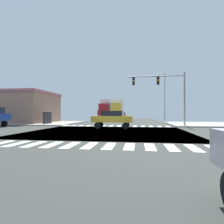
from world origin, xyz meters
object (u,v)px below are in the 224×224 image
Objects in this scene: bank_building at (9,108)px; sedan_crossing_1 at (122,115)px; box_truck_farside_1 at (118,109)px; traffic_signal_mast at (162,87)px; sedan_middle_4 at (112,118)px; street_lamp at (164,93)px; box_truck_trailing_2 at (106,109)px.

bank_building reaches higher than sedan_crossing_1.
sedan_crossing_1 is (0.00, 13.17, -1.45)m from box_truck_farside_1.
traffic_signal_mast reaches higher than sedan_middle_4.
street_lamp is at bearing 151.40° from box_truck_farside_1.
traffic_signal_mast is 25.10m from bank_building.
street_lamp is 14.53m from box_truck_trailing_2.
box_truck_farside_1 and box_truck_trailing_2 have the same top height.
box_truck_farside_1 is at bearing -175.15° from sedan_middle_4.
box_truck_trailing_2 is (13.93, 15.05, -0.01)m from bank_building.
bank_building is at bearing 47.22° from box_truck_trailing_2.
street_lamp is 1.29× the size of box_truck_trailing_2.
bank_building is at bearing 38.49° from box_truck_farside_1.
box_truck_farside_1 is at bearing 152.05° from box_truck_trailing_2.
traffic_signal_mast reaches higher than box_truck_farside_1.
sedan_middle_4 is at bearing -143.07° from traffic_signal_mast.
sedan_crossing_1 is at bearing -104.53° from box_truck_trailing_2.
sedan_crossing_1 is 1.00× the size of sedan_middle_4.
bank_building is at bearing -162.63° from street_lamp.
box_truck_trailing_2 is (-10.59, 19.84, -2.41)m from traffic_signal_mast.
box_truck_trailing_2 reaches higher than sedan_crossing_1.
bank_building is 20.95m from sedan_middle_4.
box_truck_farside_1 is at bearing 38.49° from bank_building.
sedan_middle_4 is at bearing -113.70° from street_lamp.
sedan_middle_4 is at bearing 101.51° from box_truck_trailing_2.
box_truck_trailing_2 is at bearing 75.47° from sedan_crossing_1.
box_truck_farside_1 is 1.67× the size of sedan_crossing_1.
traffic_signal_mast reaches higher than sedan_crossing_1.
traffic_signal_mast is 1.01× the size of box_truck_farside_1.
street_lamp is 1.29× the size of box_truck_farside_1.
sedan_crossing_1 is at bearing 103.59° from traffic_signal_mast.
box_truck_trailing_2 is at bearing 151.55° from street_lamp.
box_truck_trailing_2 is at bearing -168.49° from sedan_middle_4.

